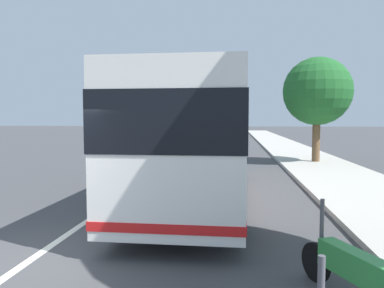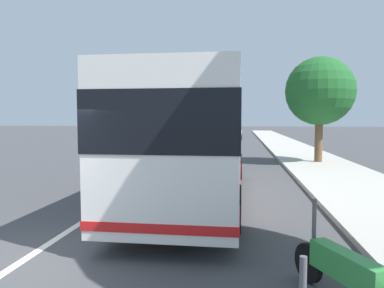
% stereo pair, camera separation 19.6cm
% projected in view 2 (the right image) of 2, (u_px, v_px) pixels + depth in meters
% --- Properties ---
extents(ground_plane, '(220.00, 220.00, 0.00)m').
position_uv_depth(ground_plane, '(20.00, 263.00, 5.88)').
color(ground_plane, '#424244').
extents(sidewalk_curb, '(110.00, 3.60, 0.14)m').
position_uv_depth(sidewalk_curb, '(336.00, 175.00, 14.76)').
color(sidewalk_curb, '#B2ADA3').
rests_on(sidewalk_curb, ground).
extents(lane_divider_line, '(110.00, 0.16, 0.01)m').
position_uv_depth(lane_divider_line, '(158.00, 173.00, 15.77)').
color(lane_divider_line, silver).
rests_on(lane_divider_line, ground).
extents(coach_bus, '(10.45, 2.70, 3.36)m').
position_uv_depth(coach_bus, '(197.00, 134.00, 10.77)').
color(coach_bus, silver).
rests_on(coach_bus, ground).
extents(motorcycle_by_tree, '(1.92, 0.97, 1.23)m').
position_uv_depth(motorcycle_by_tree, '(346.00, 272.00, 4.45)').
color(motorcycle_by_tree, black).
rests_on(motorcycle_by_tree, ground).
extents(car_side_street, '(4.56, 2.03, 1.40)m').
position_uv_depth(car_side_street, '(230.00, 132.00, 47.51)').
color(car_side_street, navy).
rests_on(car_side_street, ground).
extents(car_behind_bus, '(4.16, 2.06, 1.53)m').
position_uv_depth(car_behind_bus, '(198.00, 131.00, 50.43)').
color(car_behind_bus, silver).
rests_on(car_behind_bus, ground).
extents(car_far_distant, '(4.62, 1.96, 1.54)m').
position_uv_depth(car_far_distant, '(234.00, 133.00, 41.76)').
color(car_far_distant, silver).
rests_on(car_far_distant, ground).
extents(roadside_tree_mid_block, '(3.50, 3.50, 5.52)m').
position_uv_depth(roadside_tree_mid_block, '(320.00, 92.00, 18.43)').
color(roadside_tree_mid_block, brown).
rests_on(roadside_tree_mid_block, ground).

